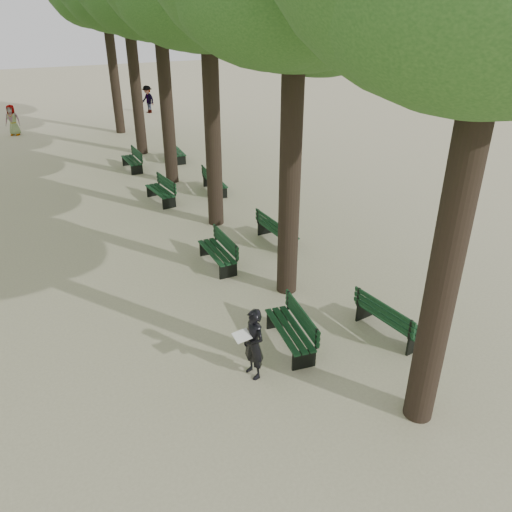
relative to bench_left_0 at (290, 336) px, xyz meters
name	(u,v)px	position (x,y,z in m)	size (l,w,h in m)	color
ground	(293,373)	(-0.37, -0.82, -0.27)	(120.00, 120.00, 0.00)	#BEB68F
bench_left_0	(290,336)	(0.00, 0.00, 0.00)	(0.80, 1.86, 0.92)	black
bench_left_1	(218,257)	(0.00, 4.24, 0.00)	(0.57, 1.80, 0.92)	black
bench_left_2	(161,195)	(0.00, 10.00, 0.00)	(0.76, 1.85, 0.92)	black
bench_left_3	(132,164)	(0.00, 14.59, 0.00)	(0.61, 1.81, 0.92)	black
bench_right_0	(389,324)	(2.27, -0.59, 0.00)	(0.79, 1.86, 0.92)	black
bench_right_1	(277,235)	(2.27, 4.84, 0.00)	(0.64, 1.82, 0.92)	black
bench_right_2	(215,186)	(2.27, 10.13, 0.00)	(0.72, 1.84, 0.92)	black
bench_right_3	(176,155)	(2.27, 15.13, 0.00)	(0.69, 1.83, 0.92)	black
man_with_map	(254,344)	(-1.13, -0.51, 0.50)	(0.64, 0.66, 1.55)	black
pedestrian_d	(13,120)	(-4.47, 24.19, 0.58)	(0.83, 0.34, 1.70)	#262628
pedestrian_b	(148,99)	(4.17, 27.22, 0.63)	(1.17, 0.36, 1.81)	#262628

